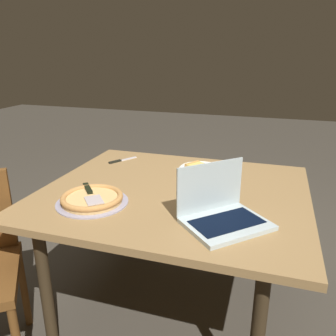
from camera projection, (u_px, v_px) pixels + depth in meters
ground_plane at (173, 306)px, 1.91m from camera, size 12.00×12.00×0.00m
dining_table at (174, 202)px, 1.70m from camera, size 1.27×1.11×0.70m
laptop at (221, 212)px, 1.35m from camera, size 0.39×0.39×0.23m
pizza_plate at (201, 169)px, 1.93m from camera, size 0.26×0.26×0.04m
pizza_tray at (92, 199)px, 1.53m from camera, size 0.32×0.32×0.04m
table_knife at (120, 161)px, 2.11m from camera, size 0.12×0.18×0.01m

